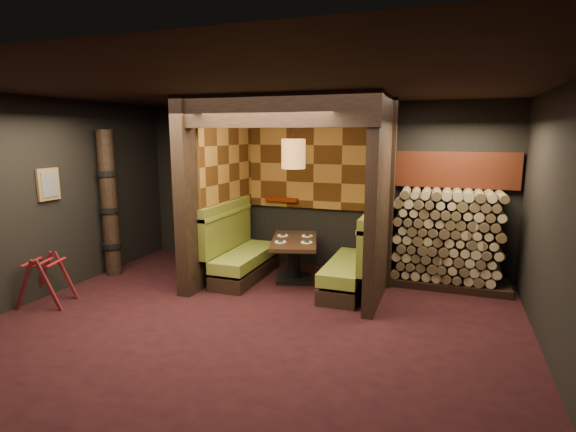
{
  "coord_description": "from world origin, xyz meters",
  "views": [
    {
      "loc": [
        2.17,
        -4.77,
        2.34
      ],
      "look_at": [
        0.0,
        1.3,
        1.15
      ],
      "focal_mm": 28.0,
      "sensor_mm": 36.0,
      "label": 1
    }
  ],
  "objects_px": {
    "booth_bench_right": "(354,265)",
    "totem_column": "(109,205)",
    "luggage_rack": "(46,278)",
    "dining_table": "(294,253)",
    "booth_bench_left": "(240,254)",
    "pendant_lamp": "(293,154)",
    "firewood_stack": "(452,239)"
  },
  "relations": [
    {
      "from": "luggage_rack",
      "to": "firewood_stack",
      "type": "height_order",
      "value": "firewood_stack"
    },
    {
      "from": "dining_table",
      "to": "totem_column",
      "type": "distance_m",
      "value": 3.14
    },
    {
      "from": "booth_bench_right",
      "to": "luggage_rack",
      "type": "height_order",
      "value": "booth_bench_right"
    },
    {
      "from": "luggage_rack",
      "to": "totem_column",
      "type": "distance_m",
      "value": 1.64
    },
    {
      "from": "dining_table",
      "to": "luggage_rack",
      "type": "xyz_separation_m",
      "value": [
        -2.89,
        -2.13,
        -0.08
      ]
    },
    {
      "from": "booth_bench_right",
      "to": "firewood_stack",
      "type": "relative_size",
      "value": 0.92
    },
    {
      "from": "dining_table",
      "to": "pendant_lamp",
      "type": "xyz_separation_m",
      "value": [
        -0.0,
        -0.05,
        1.58
      ]
    },
    {
      "from": "booth_bench_right",
      "to": "totem_column",
      "type": "bearing_deg",
      "value": -172.14
    },
    {
      "from": "pendant_lamp",
      "to": "luggage_rack",
      "type": "relative_size",
      "value": 1.32
    },
    {
      "from": "pendant_lamp",
      "to": "totem_column",
      "type": "height_order",
      "value": "pendant_lamp"
    },
    {
      "from": "firewood_stack",
      "to": "booth_bench_left",
      "type": "bearing_deg",
      "value": -167.83
    },
    {
      "from": "booth_bench_left",
      "to": "dining_table",
      "type": "distance_m",
      "value": 0.9
    },
    {
      "from": "booth_bench_left",
      "to": "pendant_lamp",
      "type": "relative_size",
      "value": 1.53
    },
    {
      "from": "luggage_rack",
      "to": "firewood_stack",
      "type": "bearing_deg",
      "value": 26.93
    },
    {
      "from": "dining_table",
      "to": "firewood_stack",
      "type": "height_order",
      "value": "firewood_stack"
    },
    {
      "from": "pendant_lamp",
      "to": "totem_column",
      "type": "xyz_separation_m",
      "value": [
        -2.97,
        -0.66,
        -0.85
      ]
    },
    {
      "from": "booth_bench_left",
      "to": "luggage_rack",
      "type": "relative_size",
      "value": 2.02
    },
    {
      "from": "totem_column",
      "to": "luggage_rack",
      "type": "bearing_deg",
      "value": -86.78
    },
    {
      "from": "pendant_lamp",
      "to": "firewood_stack",
      "type": "relative_size",
      "value": 0.6
    },
    {
      "from": "booth_bench_right",
      "to": "totem_column",
      "type": "height_order",
      "value": "totem_column"
    },
    {
      "from": "luggage_rack",
      "to": "totem_column",
      "type": "xyz_separation_m",
      "value": [
        -0.08,
        1.42,
        0.81
      ]
    },
    {
      "from": "booth_bench_left",
      "to": "booth_bench_right",
      "type": "xyz_separation_m",
      "value": [
        1.89,
        0.0,
        0.0
      ]
    },
    {
      "from": "luggage_rack",
      "to": "firewood_stack",
      "type": "xyz_separation_m",
      "value": [
        5.25,
        2.67,
        0.38
      ]
    },
    {
      "from": "luggage_rack",
      "to": "dining_table",
      "type": "bearing_deg",
      "value": 36.38
    },
    {
      "from": "totem_column",
      "to": "firewood_stack",
      "type": "relative_size",
      "value": 1.39
    },
    {
      "from": "booth_bench_left",
      "to": "booth_bench_right",
      "type": "height_order",
      "value": "same"
    },
    {
      "from": "booth_bench_right",
      "to": "pendant_lamp",
      "type": "height_order",
      "value": "pendant_lamp"
    },
    {
      "from": "dining_table",
      "to": "booth_bench_left",
      "type": "bearing_deg",
      "value": -169.67
    },
    {
      "from": "booth_bench_right",
      "to": "luggage_rack",
      "type": "xyz_separation_m",
      "value": [
        -3.9,
        -1.97,
        -0.03
      ]
    },
    {
      "from": "booth_bench_right",
      "to": "luggage_rack",
      "type": "relative_size",
      "value": 2.02
    },
    {
      "from": "booth_bench_right",
      "to": "luggage_rack",
      "type": "bearing_deg",
      "value": -153.21
    },
    {
      "from": "pendant_lamp",
      "to": "luggage_rack",
      "type": "distance_m",
      "value": 3.93
    }
  ]
}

